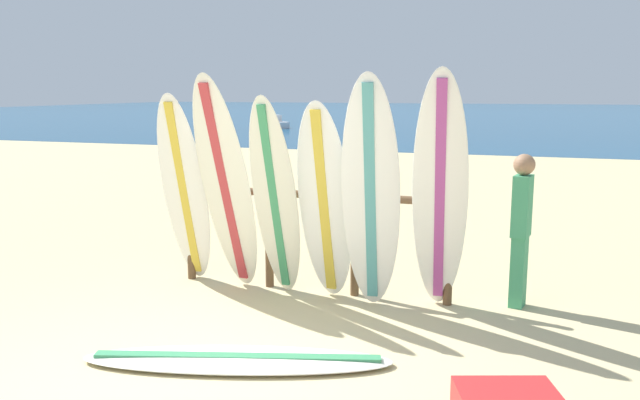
{
  "coord_description": "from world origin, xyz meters",
  "views": [
    {
      "loc": [
        2.42,
        -3.72,
        2.14
      ],
      "look_at": [
        0.25,
        2.85,
        0.94
      ],
      "focal_mm": 35.98,
      "sensor_mm": 36.0,
      "label": 1
    }
  ],
  "objects_px": {
    "surfboard_leaning_right": "(440,194)",
    "surfboard_leaning_far_left": "(185,191)",
    "surfboard_rack": "(311,223)",
    "surfboard_leaning_left": "(226,186)",
    "surfboard_leaning_center_left": "(275,199)",
    "surfboard_leaning_center": "(325,203)",
    "surfboard_leaning_center_right": "(371,195)",
    "small_boat_offshore": "(274,123)",
    "surfboard_lying_on_sand": "(237,360)",
    "beachgoer_standing": "(521,224)"
  },
  "relations": [
    {
      "from": "surfboard_leaning_center",
      "to": "beachgoer_standing",
      "type": "bearing_deg",
      "value": 13.7
    },
    {
      "from": "surfboard_lying_on_sand",
      "to": "beachgoer_standing",
      "type": "distance_m",
      "value": 3.07
    },
    {
      "from": "surfboard_leaning_right",
      "to": "surfboard_leaning_far_left",
      "type": "bearing_deg",
      "value": 178.94
    },
    {
      "from": "surfboard_leaning_left",
      "to": "surfboard_lying_on_sand",
      "type": "bearing_deg",
      "value": -61.51
    },
    {
      "from": "surfboard_leaning_center_left",
      "to": "surfboard_leaning_right",
      "type": "height_order",
      "value": "surfboard_leaning_right"
    },
    {
      "from": "surfboard_leaning_center_left",
      "to": "surfboard_leaning_right",
      "type": "relative_size",
      "value": 0.9
    },
    {
      "from": "surfboard_leaning_far_left",
      "to": "surfboard_leaning_left",
      "type": "relative_size",
      "value": 0.92
    },
    {
      "from": "surfboard_leaning_right",
      "to": "surfboard_lying_on_sand",
      "type": "relative_size",
      "value": 0.93
    },
    {
      "from": "surfboard_rack",
      "to": "surfboard_leaning_left",
      "type": "distance_m",
      "value": 0.97
    },
    {
      "from": "surfboard_leaning_far_left",
      "to": "surfboard_leaning_left",
      "type": "bearing_deg",
      "value": -11.41
    },
    {
      "from": "surfboard_leaning_far_left",
      "to": "surfboard_leaning_right",
      "type": "xyz_separation_m",
      "value": [
        2.74,
        -0.05,
        0.11
      ]
    },
    {
      "from": "surfboard_rack",
      "to": "surfboard_leaning_center_left",
      "type": "bearing_deg",
      "value": -122.78
    },
    {
      "from": "surfboard_leaning_center",
      "to": "surfboard_leaning_center_right",
      "type": "distance_m",
      "value": 0.54
    },
    {
      "from": "surfboard_leaning_center_right",
      "to": "surfboard_leaning_right",
      "type": "xyz_separation_m",
      "value": [
        0.63,
        0.12,
        0.02
      ]
    },
    {
      "from": "surfboard_leaning_left",
      "to": "beachgoer_standing",
      "type": "relative_size",
      "value": 1.51
    },
    {
      "from": "surfboard_leaning_center",
      "to": "surfboard_leaning_right",
      "type": "height_order",
      "value": "surfboard_leaning_right"
    },
    {
      "from": "surfboard_leaning_left",
      "to": "small_boat_offshore",
      "type": "height_order",
      "value": "surfboard_leaning_left"
    },
    {
      "from": "surfboard_leaning_center_left",
      "to": "surfboard_lying_on_sand",
      "type": "relative_size",
      "value": 0.83
    },
    {
      "from": "surfboard_rack",
      "to": "surfboard_leaning_right",
      "type": "relative_size",
      "value": 1.28
    },
    {
      "from": "surfboard_leaning_far_left",
      "to": "surfboard_leaning_center_right",
      "type": "bearing_deg",
      "value": -4.72
    },
    {
      "from": "surfboard_rack",
      "to": "surfboard_leaning_right",
      "type": "height_order",
      "value": "surfboard_leaning_right"
    },
    {
      "from": "surfboard_leaning_far_left",
      "to": "surfboard_lying_on_sand",
      "type": "distance_m",
      "value": 2.43
    },
    {
      "from": "beachgoer_standing",
      "to": "surfboard_leaning_left",
      "type": "bearing_deg",
      "value": -169.41
    },
    {
      "from": "surfboard_lying_on_sand",
      "to": "surfboard_leaning_right",
      "type": "bearing_deg",
      "value": 51.06
    },
    {
      "from": "surfboard_leaning_center",
      "to": "surfboard_lying_on_sand",
      "type": "xyz_separation_m",
      "value": [
        -0.18,
        -1.67,
        -0.99
      ]
    },
    {
      "from": "surfboard_leaning_far_left",
      "to": "surfboard_leaning_center",
      "type": "distance_m",
      "value": 1.6
    },
    {
      "from": "surfboard_leaning_left",
      "to": "surfboard_leaning_center_left",
      "type": "xyz_separation_m",
      "value": [
        0.55,
        -0.01,
        -0.11
      ]
    },
    {
      "from": "surfboard_leaning_center",
      "to": "surfboard_lying_on_sand",
      "type": "bearing_deg",
      "value": -96.32
    },
    {
      "from": "surfboard_leaning_far_left",
      "to": "surfboard_leaning_center_right",
      "type": "height_order",
      "value": "surfboard_leaning_center_right"
    },
    {
      "from": "surfboard_leaning_left",
      "to": "surfboard_leaning_center",
      "type": "xyz_separation_m",
      "value": [
        1.04,
        0.09,
        -0.13
      ]
    },
    {
      "from": "surfboard_rack",
      "to": "small_boat_offshore",
      "type": "distance_m",
      "value": 30.12
    },
    {
      "from": "beachgoer_standing",
      "to": "small_boat_offshore",
      "type": "xyz_separation_m",
      "value": [
        -13.98,
        27.51,
        -0.58
      ]
    },
    {
      "from": "surfboard_rack",
      "to": "small_boat_offshore",
      "type": "height_order",
      "value": "surfboard_rack"
    },
    {
      "from": "surfboard_leaning_center_left",
      "to": "small_boat_offshore",
      "type": "bearing_deg",
      "value": 112.47
    },
    {
      "from": "surfboard_leaning_center_right",
      "to": "beachgoer_standing",
      "type": "bearing_deg",
      "value": 23.96
    },
    {
      "from": "surfboard_rack",
      "to": "surfboard_leaning_center",
      "type": "height_order",
      "value": "surfboard_leaning_center"
    },
    {
      "from": "surfboard_leaning_center",
      "to": "small_boat_offshore",
      "type": "bearing_deg",
      "value": 113.41
    },
    {
      "from": "surfboard_leaning_center_left",
      "to": "surfboard_lying_on_sand",
      "type": "height_order",
      "value": "surfboard_leaning_center_left"
    },
    {
      "from": "surfboard_leaning_center",
      "to": "surfboard_lying_on_sand",
      "type": "relative_size",
      "value": 0.81
    },
    {
      "from": "surfboard_leaning_far_left",
      "to": "surfboard_leaning_center_left",
      "type": "bearing_deg",
      "value": -6.45
    },
    {
      "from": "surfboard_leaning_far_left",
      "to": "surfboard_leaning_left",
      "type": "height_order",
      "value": "surfboard_leaning_left"
    },
    {
      "from": "surfboard_leaning_far_left",
      "to": "surfboard_lying_on_sand",
      "type": "height_order",
      "value": "surfboard_leaning_far_left"
    },
    {
      "from": "surfboard_leaning_right",
      "to": "surfboard_lying_on_sand",
      "type": "xyz_separation_m",
      "value": [
        -1.33,
        -1.64,
        -1.14
      ]
    },
    {
      "from": "surfboard_leaning_right",
      "to": "small_boat_offshore",
      "type": "height_order",
      "value": "surfboard_leaning_right"
    },
    {
      "from": "surfboard_leaning_center_left",
      "to": "surfboard_leaning_center",
      "type": "xyz_separation_m",
      "value": [
        0.49,
        0.1,
        -0.03
      ]
    },
    {
      "from": "surfboard_rack",
      "to": "surfboard_leaning_left",
      "type": "bearing_deg",
      "value": -154.84
    },
    {
      "from": "surfboard_leaning_center",
      "to": "surfboard_leaning_left",
      "type": "bearing_deg",
      "value": -175.13
    },
    {
      "from": "surfboard_leaning_center_left",
      "to": "surfboard_leaning_center_right",
      "type": "distance_m",
      "value": 1.01
    },
    {
      "from": "surfboard_leaning_far_left",
      "to": "surfboard_leaning_left",
      "type": "distance_m",
      "value": 0.57
    },
    {
      "from": "beachgoer_standing",
      "to": "surfboard_leaning_center_left",
      "type": "bearing_deg",
      "value": -166.73
    }
  ]
}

